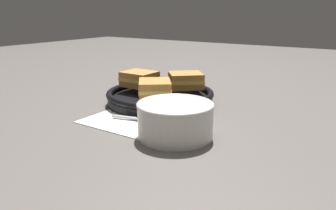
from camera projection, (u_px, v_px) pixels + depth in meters
The scene contains 8 objects.
ground_plane at pixel (141, 123), 0.81m from camera, with size 4.00×4.00×0.00m, color #56514C.
napkin at pixel (135, 120), 0.83m from camera, with size 0.23×0.20×0.00m.
soup_bowl at pixel (175, 118), 0.72m from camera, with size 0.17×0.17×0.08m.
spoon at pixel (150, 121), 0.81m from camera, with size 0.15×0.05×0.01m.
skillet at pixel (160, 97), 0.98m from camera, with size 0.32×0.45×0.04m.
sandwich_near_left at pixel (186, 80), 0.99m from camera, with size 0.13×0.13×0.05m.
sandwich_near_right at pixel (140, 79), 1.02m from camera, with size 0.10×0.09×0.05m.
sandwich_far_left at pixel (155, 89), 0.89m from camera, with size 0.13×0.13×0.05m.
Camera 1 is at (0.48, -0.61, 0.27)m, focal length 35.00 mm.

